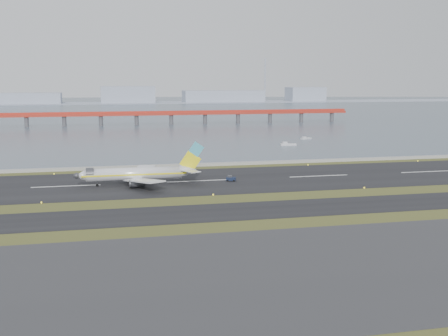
% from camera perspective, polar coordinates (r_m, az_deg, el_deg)
% --- Properties ---
extents(ground, '(1000.00, 1000.00, 0.00)m').
position_cam_1_polar(ground, '(146.66, -0.52, -3.40)').
color(ground, '#334619').
rests_on(ground, ground).
extents(apron_strip, '(1000.00, 50.00, 0.10)m').
position_cam_1_polar(apron_strip, '(95.56, 6.58, -10.29)').
color(apron_strip, '#313134').
rests_on(apron_strip, ground).
extents(taxiway_strip, '(1000.00, 18.00, 0.10)m').
position_cam_1_polar(taxiway_strip, '(135.24, 0.56, -4.45)').
color(taxiway_strip, black).
rests_on(taxiway_strip, ground).
extents(runway_strip, '(1000.00, 45.00, 0.10)m').
position_cam_1_polar(runway_strip, '(175.51, -2.59, -1.32)').
color(runway_strip, black).
rests_on(runway_strip, ground).
extents(seawall, '(1000.00, 2.50, 1.00)m').
position_cam_1_polar(seawall, '(204.64, -4.07, 0.28)').
color(seawall, '#989893').
rests_on(seawall, ground).
extents(bay_water, '(1400.00, 800.00, 1.30)m').
position_cam_1_polar(bay_water, '(601.58, -9.87, 5.89)').
color(bay_water, '#455763').
rests_on(bay_water, ground).
extents(red_pier, '(260.00, 5.00, 10.20)m').
position_cam_1_polar(red_pier, '(393.96, -5.39, 5.46)').
color(red_pier, '#AD2B1D').
rests_on(red_pier, ground).
extents(far_shoreline, '(1400.00, 80.00, 60.50)m').
position_cam_1_polar(far_shoreline, '(761.68, -9.47, 7.00)').
color(far_shoreline, '#99A3B5').
rests_on(far_shoreline, ground).
extents(airliner, '(38.52, 32.89, 12.80)m').
position_cam_1_polar(airliner, '(170.22, -8.59, -0.58)').
color(airliner, silver).
rests_on(airliner, ground).
extents(pushback_tug, '(3.24, 2.49, 1.84)m').
position_cam_1_polar(pushback_tug, '(174.75, 0.70, -1.08)').
color(pushback_tug, '#121B32').
rests_on(pushback_tug, ground).
extents(workboat_near, '(7.81, 3.20, 1.84)m').
position_cam_1_polar(workboat_near, '(270.78, 6.49, 2.41)').
color(workboat_near, silver).
rests_on(workboat_near, ground).
extents(workboat_far, '(6.43, 4.02, 1.49)m').
position_cam_1_polar(workboat_far, '(300.51, 8.31, 3.00)').
color(workboat_far, silver).
rests_on(workboat_far, ground).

